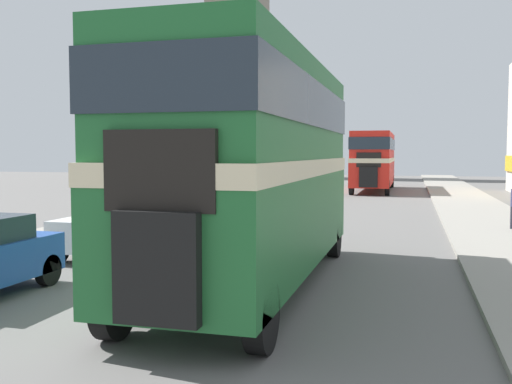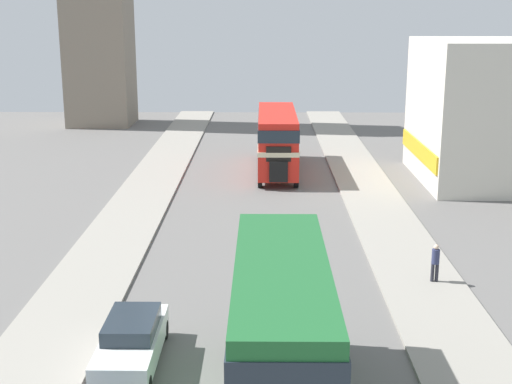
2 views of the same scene
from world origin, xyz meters
The scene contains 4 objects.
ground_plane centered at (0.00, 0.00, 0.00)m, with size 120.00×120.00×0.00m, color slate.
double_decker_bus centered at (0.82, 0.93, 2.65)m, with size 2.51×9.35×4.50m.
bus_distant centered at (1.27, 31.30, 2.43)m, with size 2.55×10.82×4.09m.
car_parked_mid centered at (-3.74, 3.94, 0.79)m, with size 1.72×4.60×1.54m.
Camera 1 is at (3.83, -10.07, 2.69)m, focal length 40.00 mm.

